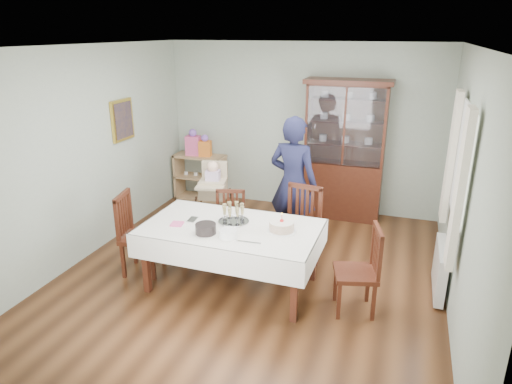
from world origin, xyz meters
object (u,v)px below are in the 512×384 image
at_px(champagne_tray, 233,217).
at_px(gift_bag_pink, 193,144).
at_px(chair_end_right, 356,286).
at_px(gift_bag_orange, 205,147).
at_px(birthday_cake, 282,227).
at_px(dining_table, 232,256).
at_px(sideboard, 200,177).
at_px(chair_end_left, 142,249).
at_px(woman, 293,184).
at_px(china_cabinet, 345,149).
at_px(chair_far_left, 230,239).
at_px(high_chair, 214,207).
at_px(chair_far_right, 298,245).

xyz_separation_m(champagne_tray, gift_bag_pink, (-1.70, 2.45, 0.17)).
distance_m(chair_end_right, gift_bag_orange, 3.99).
xyz_separation_m(champagne_tray, birthday_cake, (0.59, -0.07, -0.01)).
bearing_deg(chair_end_right, birthday_cake, -111.42).
height_order(dining_table, champagne_tray, champagne_tray).
height_order(sideboard, chair_end_left, chair_end_left).
bearing_deg(sideboard, birthday_cake, -49.23).
relative_size(dining_table, woman, 1.10).
distance_m(chair_end_left, champagne_tray, 1.29).
distance_m(woman, gift_bag_pink, 2.50).
xyz_separation_m(china_cabinet, chair_far_left, (-1.18, -1.92, -0.86)).
height_order(china_cabinet, high_chair, china_cabinet).
bearing_deg(chair_end_left, chair_end_right, -101.46).
xyz_separation_m(high_chair, birthday_cake, (1.35, -1.20, 0.38)).
distance_m(chair_far_right, birthday_cake, 0.79).
bearing_deg(birthday_cake, china_cabinet, 83.00).
xyz_separation_m(china_cabinet, gift_bag_pink, (-2.60, 0.00, -0.12)).
bearing_deg(sideboard, china_cabinet, -0.49).
bearing_deg(birthday_cake, chair_far_right, 85.25).
bearing_deg(chair_end_right, gift_bag_orange, -146.67).
bearing_deg(sideboard, woman, -33.62).
relative_size(chair_far_left, high_chair, 0.79).
bearing_deg(gift_bag_pink, chair_end_right, -39.73).
bearing_deg(chair_end_left, gift_bag_pink, 0.26).
height_order(chair_far_right, chair_end_right, chair_far_right).
bearing_deg(chair_end_left, gift_bag_orange, -4.53).
relative_size(sideboard, chair_far_left, 1.01).
xyz_separation_m(woman, birthday_cake, (0.18, -1.20, -0.10)).
distance_m(dining_table, chair_end_right, 1.44).
distance_m(dining_table, gift_bag_pink, 3.15).
bearing_deg(chair_far_right, gift_bag_orange, 147.02).
bearing_deg(chair_far_left, champagne_tray, -77.29).
height_order(chair_end_right, high_chair, high_chair).
bearing_deg(woman, dining_table, 81.57).
relative_size(china_cabinet, chair_end_left, 2.13).
xyz_separation_m(woman, gift_bag_pink, (-2.12, 1.32, 0.09)).
xyz_separation_m(chair_end_left, gift_bag_pink, (-0.53, 2.61, 0.70)).
bearing_deg(sideboard, high_chair, -57.79).
relative_size(chair_end_left, champagne_tray, 2.83).
relative_size(china_cabinet, chair_far_left, 2.44).
xyz_separation_m(chair_far_right, high_chair, (-1.40, 0.59, 0.13)).
height_order(chair_end_left, high_chair, high_chair).
bearing_deg(chair_end_right, gift_bag_pink, -144.59).
relative_size(chair_far_right, champagne_tray, 2.92).
relative_size(chair_end_left, gift_bag_orange, 2.71).
relative_size(woman, gift_bag_pink, 4.00).
bearing_deg(chair_end_right, china_cabinet, 177.00).
distance_m(sideboard, high_chair, 1.59).
height_order(chair_far_right, gift_bag_pink, gift_bag_pink).
height_order(sideboard, chair_end_right, chair_end_right).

